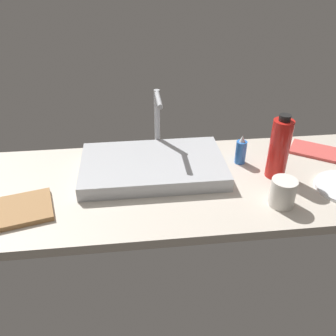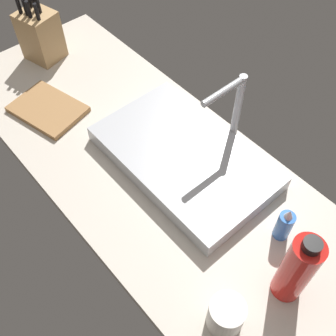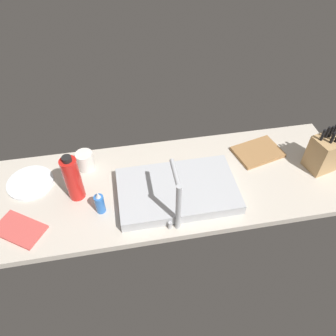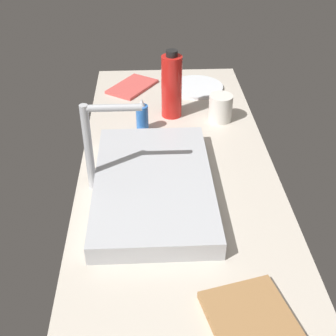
# 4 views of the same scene
# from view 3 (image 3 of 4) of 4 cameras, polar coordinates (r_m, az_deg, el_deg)

# --- Properties ---
(countertop_slab) EXTENTS (1.80, 0.62, 0.04)m
(countertop_slab) POSITION_cam_3_polar(r_m,az_deg,el_deg) (1.66, 0.86, -2.88)
(countertop_slab) COLOR beige
(countertop_slab) RESTS_ON ground
(sink_basin) EXTENTS (0.56, 0.34, 0.05)m
(sink_basin) POSITION_cam_3_polar(r_m,az_deg,el_deg) (1.58, 1.63, -3.91)
(sink_basin) COLOR #B7BABF
(sink_basin) RESTS_ON countertop_slab
(faucet) EXTENTS (0.06, 0.17, 0.27)m
(faucet) POSITION_cam_3_polar(r_m,az_deg,el_deg) (1.37, 1.59, -5.47)
(faucet) COLOR #B7BABF
(faucet) RESTS_ON countertop_slab
(knife_block) EXTENTS (0.15, 0.15, 0.25)m
(knife_block) POSITION_cam_3_polar(r_m,az_deg,el_deg) (1.83, 25.23, 2.30)
(knife_block) COLOR tan
(knife_block) RESTS_ON countertop_slab
(cutting_board) EXTENTS (0.28, 0.23, 0.02)m
(cutting_board) POSITION_cam_3_polar(r_m,az_deg,el_deg) (1.85, 15.18, 2.69)
(cutting_board) COLOR #9E7042
(cutting_board) RESTS_ON countertop_slab
(soap_bottle) EXTENTS (0.04, 0.04, 0.13)m
(soap_bottle) POSITION_cam_3_polar(r_m,az_deg,el_deg) (1.53, -11.67, -5.96)
(soap_bottle) COLOR blue
(soap_bottle) RESTS_ON countertop_slab
(water_bottle) EXTENTS (0.08, 0.08, 0.26)m
(water_bottle) POSITION_cam_3_polar(r_m,az_deg,el_deg) (1.56, -16.08, -1.75)
(water_bottle) COLOR red
(water_bottle) RESTS_ON countertop_slab
(dinner_plate) EXTENTS (0.23, 0.23, 0.01)m
(dinner_plate) POSITION_cam_3_polar(r_m,az_deg,el_deg) (1.78, -22.62, -2.31)
(dinner_plate) COLOR white
(dinner_plate) RESTS_ON countertop_slab
(dish_towel) EXTENTS (0.25, 0.23, 0.01)m
(dish_towel) POSITION_cam_3_polar(r_m,az_deg,el_deg) (1.61, -24.19, -9.60)
(dish_towel) COLOR #CC4C47
(dish_towel) RESTS_ON countertop_slab
(coffee_mug) EXTENTS (0.09, 0.09, 0.10)m
(coffee_mug) POSITION_cam_3_polar(r_m,az_deg,el_deg) (1.73, -14.04, 1.20)
(coffee_mug) COLOR silver
(coffee_mug) RESTS_ON countertop_slab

